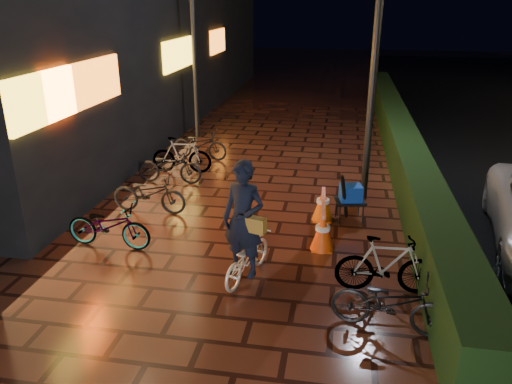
# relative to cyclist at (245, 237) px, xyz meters

# --- Properties ---
(ground) EXTENTS (80.00, 80.00, 0.00)m
(ground) POSITION_rel_cyclist_xyz_m (-0.27, -0.53, -0.74)
(ground) COLOR #381911
(ground) RESTS_ON ground
(hedge) EXTENTS (0.70, 20.00, 1.00)m
(hedge) POSITION_rel_cyclist_xyz_m (3.03, 7.47, -0.24)
(hedge) COLOR black
(hedge) RESTS_ON ground
(lamp_post_hedge) EXTENTS (0.56, 0.17, 5.85)m
(lamp_post_hedge) POSITION_rel_cyclist_xyz_m (1.96, 3.85, 2.48)
(lamp_post_hedge) COLOR black
(lamp_post_hedge) RESTS_ON ground
(lamp_post_sf) EXTENTS (0.51, 0.16, 5.34)m
(lamp_post_sf) POSITION_rel_cyclist_xyz_m (-3.21, 8.44, 2.20)
(lamp_post_sf) COLOR black
(lamp_post_sf) RESTS_ON ground
(cyclist) EXTENTS (0.87, 1.47, 2.00)m
(cyclist) POSITION_rel_cyclist_xyz_m (0.00, 0.00, 0.00)
(cyclist) COLOR silver
(cyclist) RESTS_ON ground
(traffic_barrier) EXTENTS (0.49, 1.70, 0.69)m
(traffic_barrier) POSITION_rel_cyclist_xyz_m (1.14, 1.88, -0.40)
(traffic_barrier) COLOR #DA400B
(traffic_barrier) RESTS_ON ground
(cart_assembly) EXTENTS (0.66, 0.69, 1.09)m
(cart_assembly) POSITION_rel_cyclist_xyz_m (1.63, 2.56, -0.18)
(cart_assembly) COLOR black
(cart_assembly) RESTS_ON ground
(parked_bikes_storefront) EXTENTS (1.82, 6.11, 0.93)m
(parked_bikes_storefront) POSITION_rel_cyclist_xyz_m (-2.57, 3.57, -0.32)
(parked_bikes_storefront) COLOR black
(parked_bikes_storefront) RESTS_ON ground
(parked_bikes_hedge) EXTENTS (1.65, 1.60, 0.93)m
(parked_bikes_hedge) POSITION_rel_cyclist_xyz_m (2.17, -0.52, -0.30)
(parked_bikes_hedge) COLOR black
(parked_bikes_hedge) RESTS_ON ground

